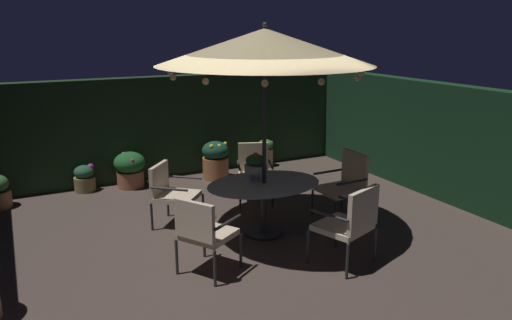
{
  "coord_description": "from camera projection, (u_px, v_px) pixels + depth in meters",
  "views": [
    {
      "loc": [
        -2.77,
        -5.62,
        2.85
      ],
      "look_at": [
        0.28,
        0.36,
        1.02
      ],
      "focal_mm": 34.51,
      "sensor_mm": 36.0,
      "label": 1
    }
  ],
  "objects": [
    {
      "name": "ground_plane",
      "position": [
        250.0,
        240.0,
        6.8
      ],
      "size": [
        7.7,
        7.31,
        0.02
      ],
      "primitive_type": "cube",
      "color": "#4D3E36"
    },
    {
      "name": "hedge_backdrop_rear",
      "position": [
        170.0,
        126.0,
        9.56
      ],
      "size": [
        7.7,
        0.3,
        1.94
      ],
      "primitive_type": "cube",
      "color": "#1C331C",
      "rests_on": "ground_plane"
    },
    {
      "name": "hedge_backdrop_right",
      "position": [
        449.0,
        143.0,
        8.16
      ],
      "size": [
        0.3,
        7.31,
        1.94
      ],
      "primitive_type": "cube",
      "color": "#15341D",
      "rests_on": "ground_plane"
    },
    {
      "name": "patio_dining_table",
      "position": [
        264.0,
        192.0,
        6.85
      ],
      "size": [
        1.64,
        1.21,
        0.76
      ],
      "color": "#2E2D2E",
      "rests_on": "ground_plane"
    },
    {
      "name": "patio_umbrella",
      "position": [
        265.0,
        47.0,
        6.33
      ],
      "size": [
        2.85,
        2.85,
        2.9
      ],
      "color": "#2B2E32",
      "rests_on": "ground_plane"
    },
    {
      "name": "centerpiece_planter",
      "position": [
        256.0,
        165.0,
        6.88
      ],
      "size": [
        0.32,
        0.32,
        0.4
      ],
      "color": "beige",
      "rests_on": "patio_dining_table"
    },
    {
      "name": "patio_chair_north",
      "position": [
        171.0,
        190.0,
        7.2
      ],
      "size": [
        0.84,
        0.84,
        0.91
      ],
      "color": "#2F2B2D",
      "rests_on": "ground_plane"
    },
    {
      "name": "patio_chair_northeast",
      "position": [
        203.0,
        230.0,
        5.71
      ],
      "size": [
        0.78,
        0.79,
        0.96
      ],
      "color": "#32312D",
      "rests_on": "ground_plane"
    },
    {
      "name": "patio_chair_east",
      "position": [
        350.0,
        221.0,
        5.92
      ],
      "size": [
        0.81,
        0.79,
        1.02
      ],
      "color": "#2C2E31",
      "rests_on": "ground_plane"
    },
    {
      "name": "patio_chair_southeast",
      "position": [
        346.0,
        182.0,
        7.49
      ],
      "size": [
        0.61,
        0.63,
        1.01
      ],
      "color": "#29312F",
      "rests_on": "ground_plane"
    },
    {
      "name": "patio_chair_south",
      "position": [
        254.0,
        169.0,
        8.22
      ],
      "size": [
        0.72,
        0.73,
        0.96
      ],
      "color": "#31322E",
      "rests_on": "ground_plane"
    },
    {
      "name": "potted_plant_back_center",
      "position": [
        130.0,
        168.0,
        8.95
      ],
      "size": [
        0.56,
        0.56,
        0.66
      ],
      "color": "#A66345",
      "rests_on": "ground_plane"
    },
    {
      "name": "potted_plant_back_right",
      "position": [
        265.0,
        152.0,
        10.31
      ],
      "size": [
        0.33,
        0.33,
        0.57
      ],
      "color": "tan",
      "rests_on": "ground_plane"
    },
    {
      "name": "potted_plant_left_far",
      "position": [
        84.0,
        178.0,
        8.74
      ],
      "size": [
        0.37,
        0.37,
        0.49
      ],
      "color": "olive",
      "rests_on": "ground_plane"
    },
    {
      "name": "potted_plant_front_corner",
      "position": [
        215.0,
        159.0,
        9.46
      ],
      "size": [
        0.51,
        0.51,
        0.73
      ],
      "color": "#AE6B41",
      "rests_on": "ground_plane"
    }
  ]
}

